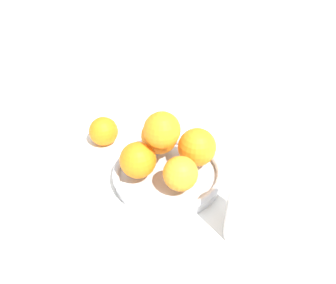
% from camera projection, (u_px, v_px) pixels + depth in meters
% --- Properties ---
extents(ground_plane, '(4.00, 4.00, 0.00)m').
position_uv_depth(ground_plane, '(168.00, 179.00, 0.72)').
color(ground_plane, white).
extents(fruit_bowl, '(0.24, 0.24, 0.03)m').
position_uv_depth(fruit_bowl, '(168.00, 173.00, 0.71)').
color(fruit_bowl, silver).
rests_on(fruit_bowl, ground_plane).
extents(orange_pile, '(0.17, 0.17, 0.14)m').
position_uv_depth(orange_pile, '(168.00, 147.00, 0.68)').
color(orange_pile, orange).
rests_on(orange_pile, fruit_bowl).
extents(stray_orange, '(0.07, 0.07, 0.07)m').
position_uv_depth(stray_orange, '(104.00, 131.00, 0.81)').
color(stray_orange, orange).
rests_on(stray_orange, ground_plane).
extents(drinking_glass, '(0.07, 0.07, 0.12)m').
position_uv_depth(drinking_glass, '(248.00, 211.00, 0.56)').
color(drinking_glass, white).
rests_on(drinking_glass, ground_plane).
extents(napkin_folded, '(0.14, 0.14, 0.01)m').
position_uv_depth(napkin_folded, '(173.00, 120.00, 0.91)').
color(napkin_folded, silver).
rests_on(napkin_folded, ground_plane).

